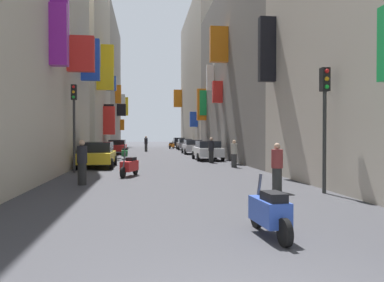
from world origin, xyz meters
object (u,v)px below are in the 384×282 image
object	(u,v)px
parked_car_yellow	(97,154)
pedestrian_near_right	(211,150)
traffic_light_near_corner	(74,113)
parked_car_silver	(193,146)
scooter_blue	(270,212)
pedestrian_near_left	(146,144)
scooter_red	(130,166)
scooter_green	(124,153)
pedestrian_crossing	(234,154)
parked_car_red	(117,146)
traffic_light_far_corner	(325,107)
pedestrian_far_away	(277,168)
parked_car_black	(179,142)
pedestrian_mid_street	(82,162)
parked_car_white	(207,150)
scooter_orange	(172,145)
parked_car_grey	(185,144)

from	to	relation	value
parked_car_yellow	pedestrian_near_right	bearing A→B (deg)	19.69
traffic_light_near_corner	parked_car_silver	bearing A→B (deg)	65.03
parked_car_yellow	pedestrian_near_right	size ratio (longest dim) A/B	2.40
scooter_blue	pedestrian_near_left	size ratio (longest dim) A/B	1.03
parked_car_silver	scooter_red	world-z (taller)	parked_car_silver
scooter_blue	pedestrian_near_right	size ratio (longest dim) A/B	1.06
scooter_green	scooter_blue	xyz separation A→B (m)	(3.81, -22.68, -0.00)
scooter_red	pedestrian_crossing	bearing A→B (deg)	34.48
parked_car_red	scooter_green	size ratio (longest dim) A/B	2.13
traffic_light_far_corner	pedestrian_far_away	bearing A→B (deg)	158.62
pedestrian_near_right	scooter_red	bearing A→B (deg)	-123.95
parked_car_black	pedestrian_far_away	bearing A→B (deg)	-90.97
parked_car_yellow	traffic_light_far_corner	distance (m)	13.89
parked_car_black	scooter_blue	bearing A→B (deg)	-93.29
parked_car_silver	traffic_light_near_corner	xyz separation A→B (m)	(-8.19, -17.58, 2.23)
scooter_red	traffic_light_near_corner	size ratio (longest dim) A/B	0.44
pedestrian_near_left	pedestrian_near_right	size ratio (longest dim) A/B	1.03
scooter_red	pedestrian_near_left	bearing A→B (deg)	88.08
parked_car_silver	scooter_blue	xyz separation A→B (m)	(-2.44, -30.15, -0.28)
pedestrian_mid_street	traffic_light_far_corner	xyz separation A→B (m)	(8.06, -3.06, 1.91)
pedestrian_near_left	parked_car_black	bearing A→B (deg)	69.18
parked_car_yellow	pedestrian_near_left	distance (m)	20.56
parked_car_silver	pedestrian_near_right	size ratio (longest dim) A/B	2.44
parked_car_silver	parked_car_white	distance (m)	9.12
scooter_green	pedestrian_near_left	size ratio (longest dim) A/B	1.09
parked_car_yellow	scooter_blue	world-z (taller)	parked_car_yellow
parked_car_black	scooter_orange	bearing A→B (deg)	-106.95
parked_car_red	parked_car_white	world-z (taller)	parked_car_white
pedestrian_far_away	parked_car_grey	bearing A→B (deg)	88.87
parked_car_yellow	parked_car_grey	distance (m)	26.08
scooter_blue	traffic_light_near_corner	distance (m)	14.04
parked_car_silver	traffic_light_near_corner	world-z (taller)	traffic_light_near_corner
scooter_orange	pedestrian_near_left	xyz separation A→B (m)	(-3.47, -8.20, 0.41)
parked_car_white	pedestrian_near_left	world-z (taller)	pedestrian_near_left
parked_car_grey	scooter_green	size ratio (longest dim) A/B	2.05
parked_car_red	pedestrian_far_away	xyz separation A→B (m)	(7.03, -25.91, 0.06)
pedestrian_near_right	parked_car_black	bearing A→B (deg)	88.79
parked_car_grey	parked_car_red	bearing A→B (deg)	-129.74
parked_car_yellow	traffic_light_near_corner	world-z (taller)	traffic_light_near_corner
parked_car_red	parked_car_black	distance (m)	19.29
parked_car_black	parked_car_white	xyz separation A→B (m)	(-0.42, -27.85, -0.01)
scooter_blue	traffic_light_far_corner	distance (m)	6.32
scooter_green	pedestrian_mid_street	bearing A→B (deg)	-93.08
parked_car_yellow	scooter_red	distance (m)	5.44
parked_car_red	pedestrian_far_away	world-z (taller)	pedestrian_far_away
parked_car_grey	pedestrian_far_away	world-z (taller)	pedestrian_far_away
parked_car_white	scooter_red	distance (m)	11.74
parked_car_red	parked_car_white	distance (m)	12.56
pedestrian_near_left	parked_car_silver	bearing A→B (deg)	-51.99
parked_car_white	traffic_light_far_corner	size ratio (longest dim) A/B	1.02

